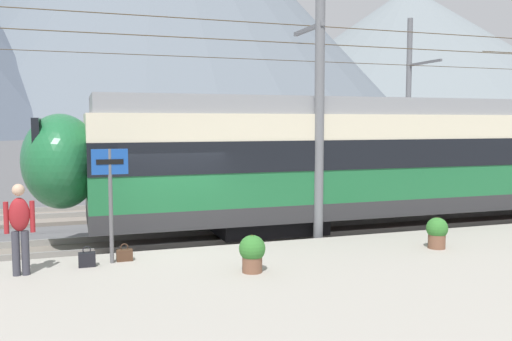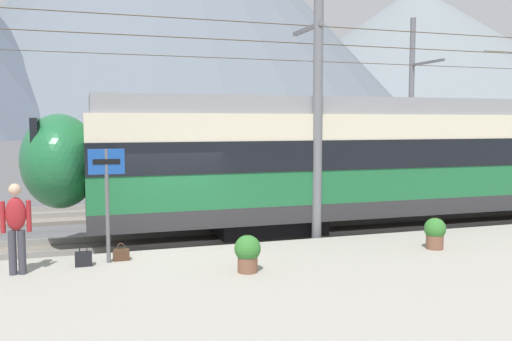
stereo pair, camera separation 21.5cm
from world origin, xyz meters
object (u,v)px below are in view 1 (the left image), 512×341
Objects in this scene: train_near_platform at (476,154)px; handbag_near_sign at (124,255)px; potted_plant_platform_edge at (437,231)px; platform_sign at (110,180)px; catenary_mast_mid at (318,96)px; passenger_walking at (20,225)px; potted_plant_by_shelter at (252,251)px; catenary_mast_far_side at (410,102)px; handbag_beside_passenger at (87,259)px.

train_near_platform is 11.23m from handbag_near_sign.
handbag_near_sign is 0.51× the size of potted_plant_platform_edge.
platform_sign is (-11.06, -2.63, -0.16)m from train_near_platform.
catenary_mast_mid is (-5.97, -1.29, 1.63)m from train_near_platform.
passenger_walking reaches higher than handbag_near_sign.
platform_sign is 7.14m from potted_plant_platform_edge.
catenary_mast_mid is 4.96m from potted_plant_by_shelter.
platform_sign is 1.83m from passenger_walking.
catenary_mast_mid is 139.57× the size of handbag_near_sign.
handbag_near_sign is at bearing 14.04° from passenger_walking.
catenary_mast_mid is at bearing -134.72° from catenary_mast_far_side.
catenary_mast_mid is at bearing -167.77° from train_near_platform.
passenger_walking reaches higher than potted_plant_by_shelter.
handbag_beside_passenger is at bearing -165.04° from platform_sign.
catenary_mast_far_side is 13.48m from potted_plant_platform_edge.
platform_sign is 3.25× the size of potted_plant_by_shelter.
handbag_near_sign is 0.51× the size of potted_plant_by_shelter.
potted_plant_platform_edge is (1.86, -2.33, -3.07)m from catenary_mast_mid.
potted_plant_platform_edge is (-6.84, -11.12, -3.32)m from catenary_mast_far_side.
platform_sign is 3.29× the size of potted_plant_platform_edge.
platform_sign is at bearing -166.63° from train_near_platform.
handbag_beside_passenger is (-0.48, -0.13, -1.53)m from platform_sign.
passenger_walking is at bearing -165.76° from catenary_mast_mid.
train_near_platform is 8.20m from catenary_mast_far_side.
potted_plant_by_shelter is at bearing -173.28° from potted_plant_platform_edge.
passenger_walking is 4.74× the size of handbag_near_sign.
catenary_mast_far_side is 139.57× the size of handbag_near_sign.
catenary_mast_mid reaches higher than train_near_platform.
potted_plant_platform_edge is at bearing 6.72° from potted_plant_by_shelter.
handbag_beside_passenger is (-11.54, -2.76, -1.69)m from train_near_platform.
catenary_mast_mid reaches higher than platform_sign.
platform_sign is at bearing 12.86° from passenger_walking.
potted_plant_platform_edge is (6.70, -1.10, 0.27)m from handbag_near_sign.
handbag_near_sign is (0.25, 0.10, -1.55)m from platform_sign.
handbag_near_sign is at bearing 21.44° from platform_sign.
platform_sign is at bearing 14.96° from handbag_beside_passenger.
catenary_mast_far_side is 70.87× the size of potted_plant_by_shelter.
handbag_near_sign is 2.75m from potted_plant_by_shelter.
potted_plant_by_shelter is (-8.61, -4.16, -1.43)m from train_near_platform.
catenary_mast_far_side reaches higher than train_near_platform.
train_near_platform is at bearing 13.17° from handbag_near_sign.
catenary_mast_far_side is at bearing 45.28° from catenary_mast_mid.
potted_plant_platform_edge is at bearing -8.19° from platform_sign.
train_near_platform is 9.67m from potted_plant_by_shelter.
platform_sign is (-13.80, -10.12, -2.04)m from catenary_mast_far_side.
passenger_walking is at bearing -165.96° from handbag_near_sign.
handbag_near_sign is at bearing -166.83° from train_near_platform.
catenary_mast_mid reaches higher than handbag_near_sign.
train_near_platform is at bearing 13.43° from handbag_beside_passenger.
handbag_beside_passenger is at bearing -165.29° from catenary_mast_mid.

